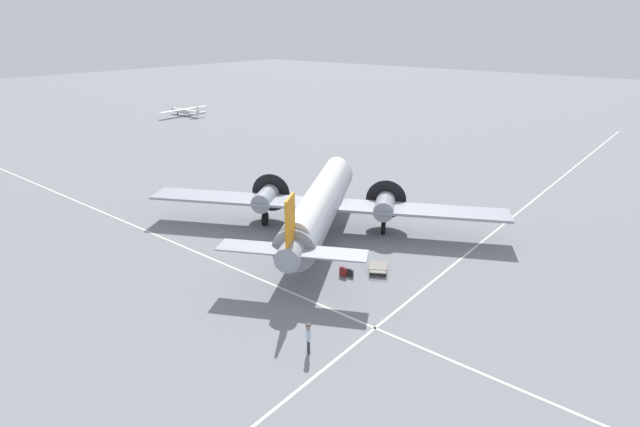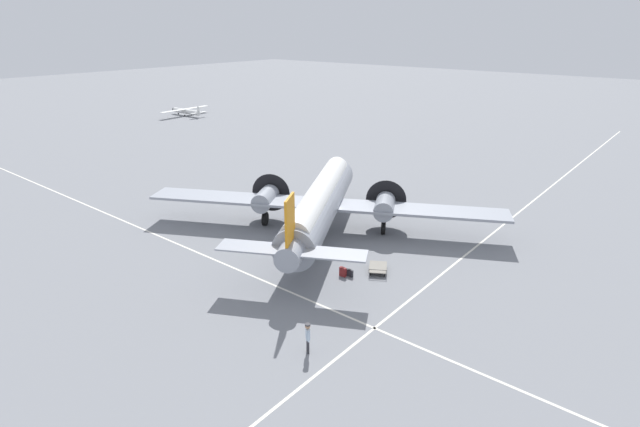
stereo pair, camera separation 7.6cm
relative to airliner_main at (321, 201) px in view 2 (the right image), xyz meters
The scene contains 9 objects.
ground_plane 2.68m from the airliner_main, 61.90° to the right, with size 300.00×300.00×0.00m, color slate.
apron_line_eastwest 8.72m from the airliner_main, 88.52° to the right, with size 120.00×0.16×0.01m.
apron_line_northsouth 10.74m from the airliner_main, ahead, with size 0.16×120.00×0.01m.
airliner_main is the anchor object (origin of this frame).
crew_foreground 15.20m from the airliner_main, 53.50° to the right, with size 0.45×0.39×1.63m.
suitcase_near_door 7.73m from the airliner_main, 36.56° to the right, with size 0.50×0.15×0.51m.
suitcase_upright_spare 7.61m from the airliner_main, 39.88° to the right, with size 0.46×0.19×0.65m.
baggage_cart 7.80m from the airliner_main, 20.87° to the right, with size 1.89×2.11×0.56m.
light_aircraft_distant 58.91m from the airliner_main, 153.21° to the left, with size 7.43×10.04×1.94m.
Camera 2 is at (22.27, -27.40, 15.19)m, focal length 28.00 mm.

